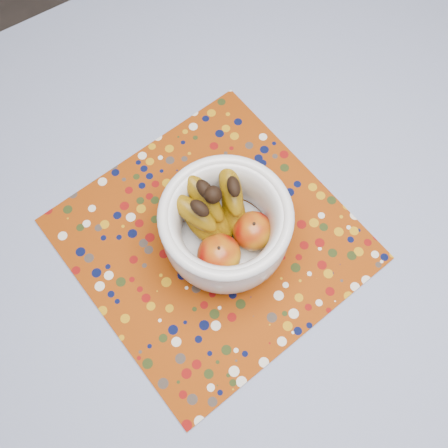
% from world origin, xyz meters
% --- Properties ---
extents(table, '(1.20, 1.20, 0.75)m').
position_xyz_m(table, '(0.00, 0.00, 0.67)').
color(table, brown).
rests_on(table, ground).
extents(tablecloth, '(1.32, 1.32, 0.01)m').
position_xyz_m(tablecloth, '(0.00, 0.00, 0.76)').
color(tablecloth, '#6477A8').
rests_on(tablecloth, table).
extents(placemat, '(0.49, 0.49, 0.00)m').
position_xyz_m(placemat, '(-0.08, 0.04, 0.76)').
color(placemat, '#7B2E06').
rests_on(placemat, tablecloth).
extents(fruit_bowl, '(0.21, 0.21, 0.15)m').
position_xyz_m(fruit_bowl, '(-0.07, 0.02, 0.84)').
color(fruit_bowl, silver).
rests_on(fruit_bowl, placemat).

